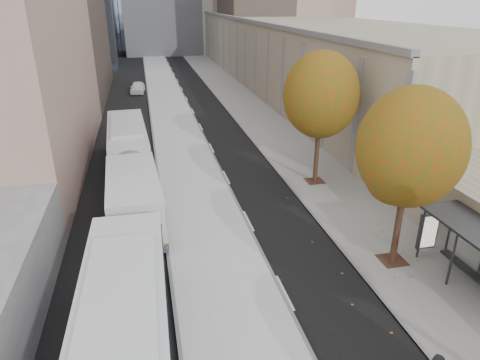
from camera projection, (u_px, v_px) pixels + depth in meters
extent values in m
cube|color=beige|center=(177.00, 131.00, 36.88)|extent=(4.25, 150.00, 0.15)
cube|color=gray|center=(266.00, 126.00, 38.51)|extent=(4.75, 150.00, 0.08)
cube|color=gray|center=(286.00, 45.00, 65.29)|extent=(18.00, 92.00, 8.00)
cube|color=#383A3F|center=(475.00, 228.00, 16.26)|extent=(1.90, 4.40, 0.10)
cylinder|color=#2F2015|center=(398.00, 228.00, 18.01)|extent=(0.28, 0.28, 3.24)
sphere|color=#2F5414|center=(411.00, 147.00, 16.61)|extent=(4.20, 4.20, 4.20)
cylinder|color=#2F2015|center=(317.00, 156.00, 26.06)|extent=(0.28, 0.28, 3.38)
sphere|color=#2F5414|center=(321.00, 95.00, 24.61)|extent=(4.40, 4.40, 4.40)
cube|color=silver|center=(130.00, 166.00, 25.51)|extent=(3.26, 16.92, 2.80)
cube|color=black|center=(130.00, 158.00, 25.31)|extent=(3.29, 16.25, 0.97)
cube|color=#127655|center=(129.00, 242.00, 18.12)|extent=(1.78, 0.15, 1.08)
imported|color=white|center=(138.00, 87.00, 51.74)|extent=(1.94, 4.03, 1.33)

